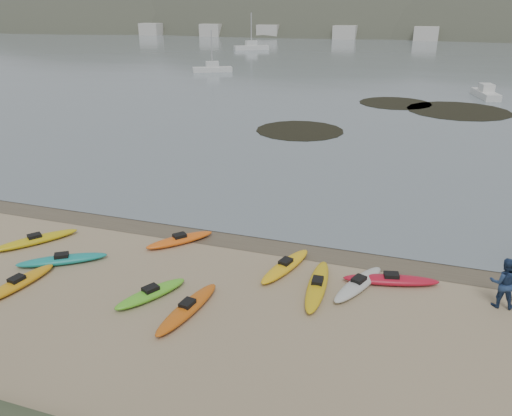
% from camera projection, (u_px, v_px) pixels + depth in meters
% --- Properties ---
extents(ground, '(600.00, 600.00, 0.00)m').
position_uv_depth(ground, '(256.00, 238.00, 23.13)').
color(ground, tan).
rests_on(ground, ground).
extents(wet_sand, '(60.00, 60.00, 0.00)m').
position_uv_depth(wet_sand, '(254.00, 240.00, 22.86)').
color(wet_sand, brown).
rests_on(wet_sand, ground).
extents(water, '(1200.00, 1200.00, 0.00)m').
position_uv_depth(water, '(421.00, 23.00, 286.57)').
color(water, slate).
rests_on(water, ground).
extents(kayaks, '(22.48, 9.26, 0.34)m').
position_uv_depth(kayaks, '(220.00, 273.00, 19.75)').
color(kayaks, orange).
rests_on(kayaks, ground).
extents(person_east, '(0.96, 0.77, 1.91)m').
position_uv_depth(person_east, '(503.00, 283.00, 17.56)').
color(person_east, navy).
rests_on(person_east, ground).
extents(kelp_mats, '(22.10, 23.35, 0.04)m').
position_uv_depth(kelp_mats, '(405.00, 113.00, 49.67)').
color(kelp_mats, black).
rests_on(kelp_mats, water).
extents(moored_boats, '(88.87, 67.30, 1.14)m').
position_uv_depth(moored_boats, '(447.00, 61.00, 90.34)').
color(moored_boats, silver).
rests_on(moored_boats, ground).
extents(far_town, '(199.00, 5.00, 4.00)m').
position_uv_depth(far_town, '(429.00, 34.00, 147.95)').
color(far_town, beige).
rests_on(far_town, ground).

